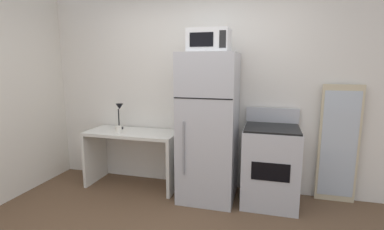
# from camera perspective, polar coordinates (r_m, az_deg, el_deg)

# --- Properties ---
(wall_back_white) EXTENTS (5.00, 0.10, 2.60)m
(wall_back_white) POSITION_cam_1_polar(r_m,az_deg,el_deg) (3.75, 2.56, 5.20)
(wall_back_white) COLOR silver
(wall_back_white) RESTS_ON ground
(desk) EXTENTS (1.21, 0.53, 0.75)m
(desk) POSITION_cam_1_polar(r_m,az_deg,el_deg) (3.89, -11.81, -6.44)
(desk) COLOR silver
(desk) RESTS_ON ground
(desk_lamp) EXTENTS (0.14, 0.12, 0.35)m
(desk_lamp) POSITION_cam_1_polar(r_m,az_deg,el_deg) (3.96, -14.39, 0.63)
(desk_lamp) COLOR black
(desk_lamp) RESTS_ON desk
(coffee_mug) EXTENTS (0.08, 0.08, 0.09)m
(coffee_mug) POSITION_cam_1_polar(r_m,az_deg,el_deg) (3.76, -14.55, -2.87)
(coffee_mug) COLOR white
(coffee_mug) RESTS_ON desk
(refrigerator) EXTENTS (0.65, 0.68, 1.76)m
(refrigerator) POSITION_cam_1_polar(r_m,az_deg,el_deg) (3.40, 3.36, -2.53)
(refrigerator) COLOR #B7B7BC
(refrigerator) RESTS_ON ground
(microwave) EXTENTS (0.46, 0.35, 0.26)m
(microwave) POSITION_cam_1_polar(r_m,az_deg,el_deg) (3.31, 3.47, 14.69)
(microwave) COLOR silver
(microwave) RESTS_ON refrigerator
(oven_range) EXTENTS (0.63, 0.61, 1.10)m
(oven_range) POSITION_cam_1_polar(r_m,az_deg,el_deg) (3.48, 15.44, -9.65)
(oven_range) COLOR #B7B7BC
(oven_range) RESTS_ON ground
(leaning_mirror) EXTENTS (0.44, 0.03, 1.40)m
(leaning_mirror) POSITION_cam_1_polar(r_m,az_deg,el_deg) (3.74, 27.38, -5.28)
(leaning_mirror) COLOR #C6B793
(leaning_mirror) RESTS_ON ground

